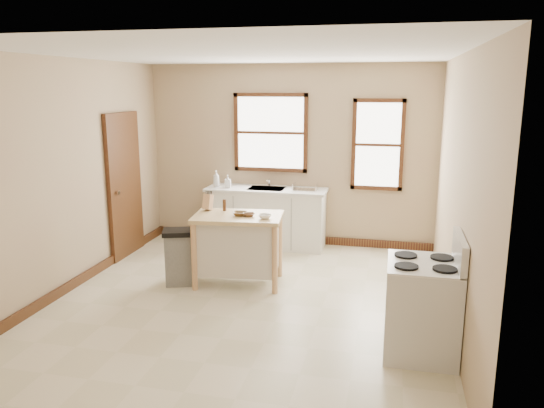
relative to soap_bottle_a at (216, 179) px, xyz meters
The scene contains 23 objects.
floor 2.61m from the soap_bottle_a, 62.90° to the right, with size 5.00×5.00×0.00m, color beige.
ceiling 2.96m from the soap_bottle_a, 62.90° to the right, with size 5.00×5.00×0.00m, color white.
wall_back 1.20m from the soap_bottle_a, 18.89° to the left, with size 4.50×0.04×2.80m, color tan.
wall_left 2.45m from the soap_bottle_a, 118.63° to the right, with size 0.04×5.00×2.80m, color tan.
wall_right 3.97m from the soap_bottle_a, 32.50° to the right, with size 0.04×5.00×2.80m, color tan.
window_main 1.11m from the soap_bottle_a, 24.08° to the left, with size 1.17×0.06×1.22m, color black, non-canonical shape.
window_side 2.52m from the soap_bottle_a, ahead, with size 0.77×0.06×1.37m, color black, non-canonical shape.
door_left 1.39m from the soap_bottle_a, 143.57° to the right, with size 0.06×0.90×2.10m, color black.
baseboard_back 1.51m from the soap_bottle_a, 17.46° to the left, with size 4.50×0.04×0.12m, color black.
baseboard_left 2.60m from the soap_bottle_a, 118.00° to the right, with size 0.04×5.00×0.12m, color black.
sink_counter 0.99m from the soap_bottle_a, ahead, with size 1.86×0.62×0.92m, color silver, non-canonical shape.
faucet 0.83m from the soap_bottle_a, 17.75° to the left, with size 0.03×0.03×0.22m, color silver.
soap_bottle_a is the anchor object (origin of this frame).
soap_bottle_b 0.20m from the soap_bottle_a, ahead, with size 0.09×0.09×0.20m, color #B2B2B2.
dish_rack 1.40m from the soap_bottle_a, ahead, with size 0.36×0.27×0.09m, color silver, non-canonical shape.
kitchen_island 1.89m from the soap_bottle_a, 62.64° to the right, with size 1.09×0.69×0.89m, color tan, non-canonical shape.
knife_block 1.47m from the soap_bottle_a, 75.38° to the right, with size 0.10×0.10×0.20m, color tan, non-canonical shape.
pepper_grinder 1.52m from the soap_bottle_a, 67.26° to the right, with size 0.04×0.04×0.15m, color #482813.
bowl_a 1.82m from the soap_bottle_a, 61.97° to the right, with size 0.18×0.18×0.04m, color brown.
bowl_b 1.88m from the soap_bottle_a, 58.89° to the right, with size 0.15×0.15×0.04m, color brown.
bowl_c 2.06m from the soap_bottle_a, 54.68° to the right, with size 0.15×0.15×0.05m, color white.
trash_bin 1.92m from the soap_bottle_a, 86.94° to the right, with size 0.37×0.31×0.71m, color slate, non-canonical shape.
gas_stove 4.23m from the soap_bottle_a, 44.42° to the right, with size 0.72×0.72×1.16m, color silver, non-canonical shape.
Camera 1 is at (1.59, -5.61, 2.47)m, focal length 35.00 mm.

